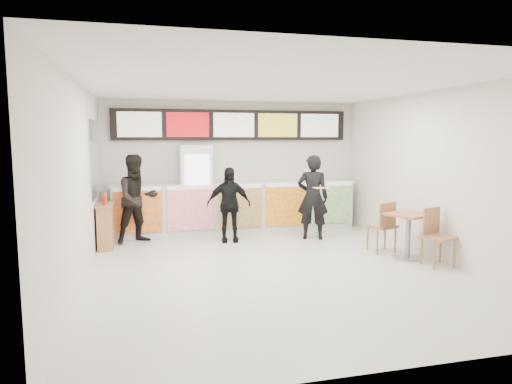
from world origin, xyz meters
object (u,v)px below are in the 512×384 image
object	(u,v)px
customer_left	(137,199)
drinks_fridge	(196,189)
condiment_ledge	(106,225)
cafe_table	(408,227)
customer_main	(313,197)
customer_mid	(229,205)
service_counter	(237,207)

from	to	relation	value
customer_left	drinks_fridge	bearing A→B (deg)	1.96
customer_left	condiment_ledge	distance (m)	0.84
customer_left	condiment_ledge	size ratio (longest dim) A/B	1.74
customer_left	cafe_table	xyz separation A→B (m)	(4.71, -2.51, -0.34)
cafe_table	customer_left	bearing A→B (deg)	131.46
customer_main	customer_mid	size ratio (longest dim) A/B	1.16
drinks_fridge	customer_main	distance (m)	2.63
condiment_ledge	customer_main	bearing A→B (deg)	-3.20
customer_left	service_counter	bearing A→B (deg)	-8.32
customer_mid	service_counter	bearing A→B (deg)	75.36
drinks_fridge	customer_mid	xyz separation A→B (m)	(0.57, -1.00, -0.22)
cafe_table	condiment_ledge	world-z (taller)	condiment_ledge
customer_main	customer_left	size ratio (longest dim) A/B	0.99
customer_mid	cafe_table	bearing A→B (deg)	-30.27
service_counter	cafe_table	distance (m)	3.97
customer_mid	condiment_ledge	world-z (taller)	customer_mid
customer_mid	customer_main	bearing A→B (deg)	0.11
drinks_fridge	condiment_ledge	size ratio (longest dim) A/B	1.92
drinks_fridge	customer_left	distance (m)	1.41
drinks_fridge	customer_mid	world-z (taller)	drinks_fridge
customer_left	customer_mid	xyz separation A→B (m)	(1.84, -0.41, -0.13)
service_counter	condiment_ledge	xyz separation A→B (m)	(-2.82, -0.93, -0.13)
service_counter	cafe_table	world-z (taller)	service_counter
customer_main	cafe_table	bearing A→B (deg)	142.38
customer_main	customer_left	distance (m)	3.67
condiment_ledge	drinks_fridge	bearing A→B (deg)	26.63
drinks_fridge	customer_left	size ratio (longest dim) A/B	1.10
service_counter	customer_left	size ratio (longest dim) A/B	3.05
service_counter	cafe_table	xyz separation A→B (m)	(2.50, -3.09, -0.00)
customer_main	condiment_ledge	size ratio (longest dim) A/B	1.73
customer_left	condiment_ledge	world-z (taller)	customer_left
drinks_fridge	cafe_table	distance (m)	4.65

